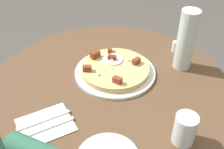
% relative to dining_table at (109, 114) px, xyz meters
% --- Properties ---
extents(dining_table, '(0.94, 0.94, 0.71)m').
position_rel_dining_table_xyz_m(dining_table, '(0.00, 0.00, 0.00)').
color(dining_table, brown).
rests_on(dining_table, ground_plane).
extents(pizza_plate, '(0.32, 0.32, 0.01)m').
position_rel_dining_table_xyz_m(pizza_plate, '(0.05, -0.05, 0.17)').
color(pizza_plate, silver).
rests_on(pizza_plate, dining_table).
extents(breakfast_pizza, '(0.27, 0.27, 0.05)m').
position_rel_dining_table_xyz_m(breakfast_pizza, '(0.06, -0.05, 0.19)').
color(breakfast_pizza, tan).
rests_on(breakfast_pizza, pizza_plate).
extents(napkin, '(0.16, 0.19, 0.00)m').
position_rel_dining_table_xyz_m(napkin, '(-0.12, 0.26, 0.17)').
color(napkin, white).
rests_on(napkin, dining_table).
extents(fork, '(0.04, 0.18, 0.00)m').
position_rel_dining_table_xyz_m(fork, '(-0.10, 0.27, 0.17)').
color(fork, silver).
rests_on(fork, napkin).
extents(knife, '(0.04, 0.18, 0.00)m').
position_rel_dining_table_xyz_m(knife, '(-0.14, 0.26, 0.17)').
color(knife, silver).
rests_on(knife, napkin).
extents(water_glass, '(0.07, 0.07, 0.10)m').
position_rel_dining_table_xyz_m(water_glass, '(-0.33, -0.12, 0.22)').
color(water_glass, silver).
rests_on(water_glass, dining_table).
extents(water_bottle, '(0.07, 0.07, 0.25)m').
position_rel_dining_table_xyz_m(water_bottle, '(-0.00, -0.32, 0.29)').
color(water_bottle, silver).
rests_on(water_bottle, dining_table).
extents(salt_shaker, '(0.03, 0.03, 0.05)m').
position_rel_dining_table_xyz_m(salt_shaker, '(0.11, -0.36, 0.19)').
color(salt_shaker, white).
rests_on(salt_shaker, dining_table).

